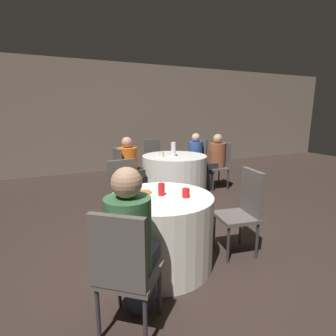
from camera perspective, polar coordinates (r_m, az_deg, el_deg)
name	(u,v)px	position (r m, az deg, el deg)	size (l,w,h in m)	color
ground_plane	(179,256)	(3.05, 2.40, -18.52)	(16.00, 16.00, 0.00)	#332621
wall_back	(98,118)	(7.09, -15.07, 10.52)	(16.00, 0.06, 2.80)	gray
table_near	(161,231)	(2.74, -1.44, -13.48)	(1.04, 1.04, 0.74)	white
table_far	(174,174)	(5.04, 1.42, -1.42)	(1.22, 1.22, 0.74)	white
chair_near_north	(125,190)	(3.46, -9.37, -4.80)	(0.45, 0.45, 0.94)	#59514C
chair_near_southwest	(124,266)	(1.88, -9.65, -20.28)	(0.56, 0.56, 0.94)	#59514C
chair_near_east	(244,205)	(3.01, 16.31, -7.76)	(0.46, 0.46, 0.94)	#59514C
chair_far_north	(154,157)	(5.92, -3.12, 2.44)	(0.41, 0.41, 0.94)	#59514C
chair_far_northeast	(197,157)	(5.91, 6.39, 2.35)	(0.56, 0.56, 0.94)	#59514C
chair_far_west	(122,170)	(4.62, -9.91, -0.53)	(0.42, 0.42, 0.94)	#59514C
chair_far_east	(221,161)	(5.47, 11.46, 1.40)	(0.43, 0.42, 0.94)	#59514C
person_green_jacket	(133,247)	(1.98, -7.71, -16.62)	(0.45, 0.47, 1.21)	#33384C
person_orange_shirt	(131,168)	(4.66, -7.96, -0.08)	(0.51, 0.34, 1.13)	#282828
person_floral_shirt	(214,162)	(5.38, 9.93, 1.39)	(0.50, 0.34, 1.12)	#282828
person_blue_shirt	(194,159)	(5.75, 5.65, 2.05)	(0.47, 0.43, 1.10)	#4C4238
pizza_plate_near	(144,193)	(2.69, -5.35, -5.40)	(0.20, 0.20, 0.02)	white
soda_can_silver	(124,196)	(2.45, -9.47, -5.99)	(0.07, 0.07, 0.12)	silver
soda_can_red	(161,189)	(2.61, -1.44, -4.68)	(0.07, 0.07, 0.12)	red
cup_near	(186,193)	(2.56, 3.92, -5.44)	(0.07, 0.07, 0.09)	red
bottle_far	(173,149)	(4.88, 1.18, 4.12)	(0.09, 0.09, 0.26)	white
cup_far	(162,154)	(4.84, -1.40, 3.02)	(0.09, 0.09, 0.09)	silver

